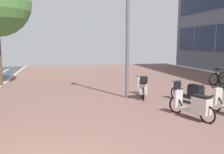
# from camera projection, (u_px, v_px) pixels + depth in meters

# --- Properties ---
(bicycle_rack_05) EXTENTS (1.32, 0.48, 0.95)m
(bicycle_rack_05) POSITION_uv_depth(u_px,v_px,m) (218.00, 78.00, 12.71)
(bicycle_rack_05) COLOR black
(bicycle_rack_05) RESTS_ON ground
(scooter_near) EXTENTS (0.75, 1.68, 0.76)m
(scooter_near) POSITION_uv_depth(u_px,v_px,m) (191.00, 93.00, 8.85)
(scooter_near) COLOR black
(scooter_near) RESTS_ON ground
(scooter_mid) EXTENTS (0.75, 1.66, 0.97)m
(scooter_mid) POSITION_uv_depth(u_px,v_px,m) (143.00, 87.00, 9.66)
(scooter_mid) COLOR black
(scooter_mid) RESTS_ON ground
(scooter_extra) EXTENTS (0.78, 1.64, 0.81)m
(scooter_extra) POSITION_uv_depth(u_px,v_px,m) (195.00, 106.00, 6.97)
(scooter_extra) COLOR black
(scooter_extra) RESTS_ON ground
(lamp_post) EXTENTS (0.20, 0.52, 5.59)m
(lamp_post) POSITION_uv_depth(u_px,v_px,m) (128.00, 20.00, 9.32)
(lamp_post) COLOR slate
(lamp_post) RESTS_ON ground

